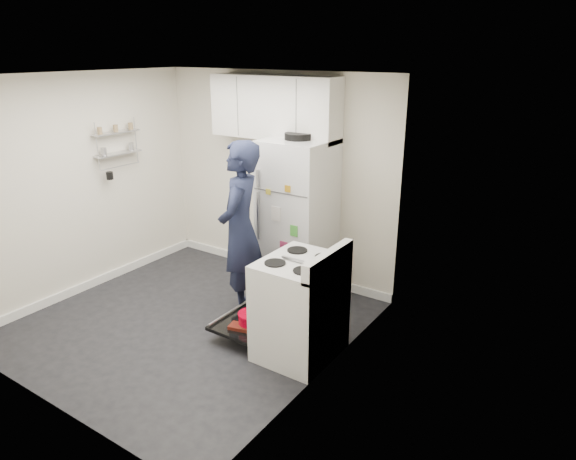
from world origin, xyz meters
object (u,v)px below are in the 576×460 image
Objects in this scene: open_oven_door at (250,320)px; refrigerator at (298,218)px; electric_range at (299,309)px; person at (240,230)px.

refrigerator is (-0.17, 1.12, 0.73)m from open_oven_door.
refrigerator is (-0.72, 1.10, 0.44)m from electric_range.
open_oven_door is at bearing -81.47° from refrigerator.
electric_range is 0.63m from open_oven_door.
electric_range is 0.59× the size of person.
person is (-0.41, 0.39, 0.76)m from open_oven_door.
person is at bearing -107.98° from refrigerator.
open_oven_door is at bearing 25.35° from person.
person is (-0.96, 0.36, 0.47)m from electric_range.
person reaches higher than electric_range.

